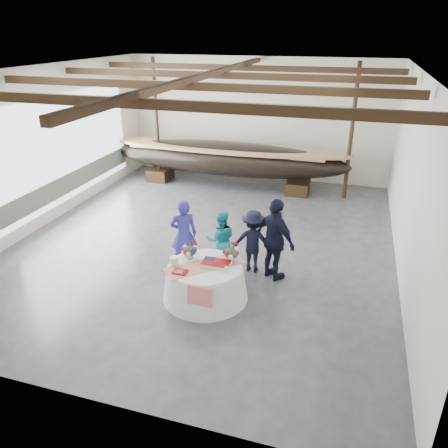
% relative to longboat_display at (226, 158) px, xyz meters
% --- Properties ---
extents(floor, '(10.00, 12.00, 0.01)m').
position_rel_longboat_display_xyz_m(floor, '(0.80, -4.54, -1.07)').
color(floor, '#3D3D42').
rests_on(floor, ground).
extents(wall_back, '(10.00, 0.02, 4.50)m').
position_rel_longboat_display_xyz_m(wall_back, '(0.80, 1.46, 1.18)').
color(wall_back, silver).
rests_on(wall_back, ground).
extents(wall_front, '(10.00, 0.02, 4.50)m').
position_rel_longboat_display_xyz_m(wall_front, '(0.80, -10.54, 1.18)').
color(wall_front, silver).
rests_on(wall_front, ground).
extents(wall_left, '(0.02, 12.00, 4.50)m').
position_rel_longboat_display_xyz_m(wall_left, '(-4.20, -4.54, 1.18)').
color(wall_left, silver).
rests_on(wall_left, ground).
extents(wall_right, '(0.02, 12.00, 4.50)m').
position_rel_longboat_display_xyz_m(wall_right, '(5.80, -4.54, 1.18)').
color(wall_right, silver).
rests_on(wall_right, ground).
extents(ceiling, '(10.00, 12.00, 0.01)m').
position_rel_longboat_display_xyz_m(ceiling, '(0.80, -4.54, 3.43)').
color(ceiling, white).
rests_on(ceiling, wall_back).
extents(pavilion_structure, '(9.80, 11.76, 4.50)m').
position_rel_longboat_display_xyz_m(pavilion_structure, '(0.80, -3.75, 2.93)').
color(pavilion_structure, black).
rests_on(pavilion_structure, ground).
extents(open_bay, '(0.03, 7.00, 3.20)m').
position_rel_longboat_display_xyz_m(open_bay, '(-4.15, -3.54, 0.76)').
color(open_bay, silver).
rests_on(open_bay, ground).
extents(longboat_display, '(8.93, 1.79, 1.67)m').
position_rel_longboat_display_xyz_m(longboat_display, '(0.00, 0.00, 0.00)').
color(longboat_display, black).
rests_on(longboat_display, ground).
extents(banquet_table, '(1.86, 1.86, 0.80)m').
position_rel_longboat_display_xyz_m(banquet_table, '(1.69, -7.25, -0.67)').
color(banquet_table, white).
rests_on(banquet_table, ground).
extents(tabletop_items, '(1.64, 1.57, 0.40)m').
position_rel_longboat_display_xyz_m(tabletop_items, '(1.68, -7.07, -0.12)').
color(tabletop_items, red).
rests_on(tabletop_items, banquet_table).
extents(guest_woman_blue, '(0.77, 0.66, 1.78)m').
position_rel_longboat_display_xyz_m(guest_woman_blue, '(0.76, -6.12, -0.18)').
color(guest_woman_blue, navy).
rests_on(guest_woman_blue, ground).
extents(guest_woman_teal, '(0.87, 0.77, 1.49)m').
position_rel_longboat_display_xyz_m(guest_woman_teal, '(1.62, -5.88, -0.32)').
color(guest_woman_teal, teal).
rests_on(guest_woman_teal, ground).
extents(guest_man_left, '(1.04, 0.63, 1.56)m').
position_rel_longboat_display_xyz_m(guest_man_left, '(2.40, -5.79, -0.29)').
color(guest_man_left, black).
rests_on(guest_man_left, ground).
extents(guest_man_right, '(1.23, 1.07, 1.99)m').
position_rel_longboat_display_xyz_m(guest_man_right, '(2.96, -6.00, -0.07)').
color(guest_man_right, black).
rests_on(guest_man_right, ground).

